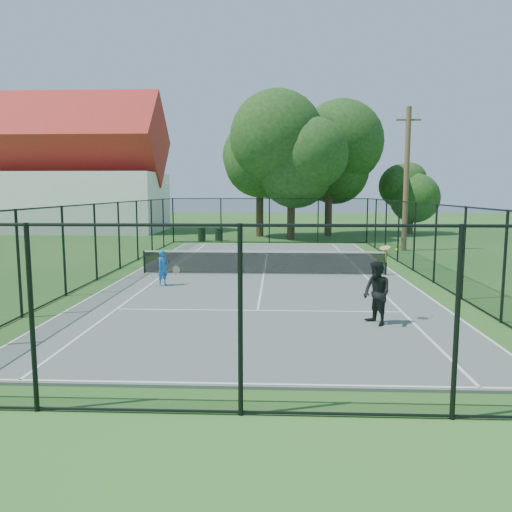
{
  "coord_description": "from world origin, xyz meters",
  "views": [
    {
      "loc": [
        0.56,
        -20.38,
        3.48
      ],
      "look_at": [
        -0.2,
        -3.0,
        1.2
      ],
      "focal_mm": 35.0,
      "sensor_mm": 36.0,
      "label": 1
    }
  ],
  "objects_px": {
    "trash_bin_right": "(219,234)",
    "player_black": "(377,293)",
    "tennis_net": "(264,262)",
    "trash_bin_left": "(202,234)",
    "utility_pole": "(406,179)",
    "player_blue": "(163,268)"
  },
  "relations": [
    {
      "from": "trash_bin_left",
      "to": "player_blue",
      "type": "distance_m",
      "value": 16.75
    },
    {
      "from": "trash_bin_right",
      "to": "utility_pole",
      "type": "distance_m",
      "value": 13.24
    },
    {
      "from": "tennis_net",
      "to": "trash_bin_left",
      "type": "relative_size",
      "value": 10.87
    },
    {
      "from": "tennis_net",
      "to": "player_blue",
      "type": "bearing_deg",
      "value": -143.04
    },
    {
      "from": "tennis_net",
      "to": "utility_pole",
      "type": "distance_m",
      "value": 12.54
    },
    {
      "from": "tennis_net",
      "to": "player_blue",
      "type": "height_order",
      "value": "player_blue"
    },
    {
      "from": "trash_bin_right",
      "to": "player_black",
      "type": "bearing_deg",
      "value": -73.23
    },
    {
      "from": "utility_pole",
      "to": "player_blue",
      "type": "height_order",
      "value": "utility_pole"
    },
    {
      "from": "trash_bin_right",
      "to": "player_black",
      "type": "relative_size",
      "value": 0.44
    },
    {
      "from": "trash_bin_right",
      "to": "utility_pole",
      "type": "bearing_deg",
      "value": -24.98
    },
    {
      "from": "player_blue",
      "to": "player_black",
      "type": "xyz_separation_m",
      "value": [
        6.68,
        -5.06,
        0.18
      ]
    },
    {
      "from": "tennis_net",
      "to": "utility_pole",
      "type": "height_order",
      "value": "utility_pole"
    },
    {
      "from": "tennis_net",
      "to": "player_blue",
      "type": "xyz_separation_m",
      "value": [
        -3.58,
        -2.69,
        0.13
      ]
    },
    {
      "from": "trash_bin_right",
      "to": "utility_pole",
      "type": "xyz_separation_m",
      "value": [
        11.52,
        -5.37,
        3.72
      ]
    },
    {
      "from": "utility_pole",
      "to": "tennis_net",
      "type": "bearing_deg",
      "value": -131.48
    },
    {
      "from": "trash_bin_right",
      "to": "utility_pole",
      "type": "height_order",
      "value": "utility_pole"
    },
    {
      "from": "trash_bin_right",
      "to": "player_blue",
      "type": "height_order",
      "value": "player_blue"
    },
    {
      "from": "trash_bin_left",
      "to": "player_black",
      "type": "xyz_separation_m",
      "value": [
        7.83,
        -21.77,
        0.42
      ]
    },
    {
      "from": "player_black",
      "to": "player_blue",
      "type": "bearing_deg",
      "value": 142.87
    },
    {
      "from": "player_black",
      "to": "trash_bin_left",
      "type": "bearing_deg",
      "value": 109.78
    },
    {
      "from": "tennis_net",
      "to": "trash_bin_right",
      "type": "bearing_deg",
      "value": 103.92
    },
    {
      "from": "player_black",
      "to": "trash_bin_right",
      "type": "bearing_deg",
      "value": 106.77
    }
  ]
}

